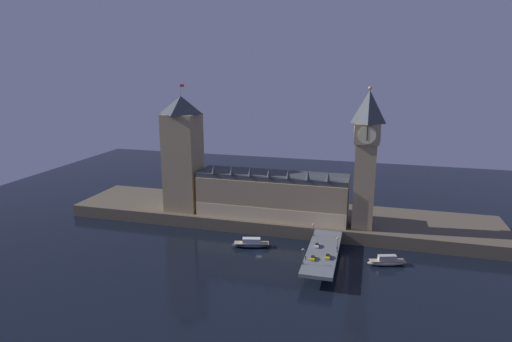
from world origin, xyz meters
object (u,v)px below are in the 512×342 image
object	(u,v)px
victoria_tower	(183,153)
street_lamp_far	(314,228)
pedestrian_near_rail	(306,257)
pedestrian_mid_walk	(337,247)
boat_downstream	(387,261)
car_southbound_lead	(328,256)
boat_upstream	(251,244)
car_northbound_trail	(313,258)
street_lamp_near	(303,254)
street_lamp_mid	(338,243)
car_northbound_lead	(317,245)
clock_tower	(366,155)

from	to	relation	value
victoria_tower	street_lamp_far	distance (m)	78.84
pedestrian_near_rail	pedestrian_mid_walk	xyz separation A→B (m)	(11.00, 13.06, -0.08)
pedestrian_near_rail	boat_downstream	world-z (taller)	pedestrian_near_rail
car_southbound_lead	boat_upstream	size ratio (longest dim) A/B	0.24
boat_upstream	boat_downstream	distance (m)	58.98
car_southbound_lead	car_northbound_trail	bearing A→B (deg)	-153.66
victoria_tower	street_lamp_near	xyz separation A→B (m)	(71.56, -49.59, -25.89)
street_lamp_far	boat_upstream	xyz separation A→B (m)	(-27.15, -6.07, -8.16)
car_northbound_trail	boat_downstream	distance (m)	32.89
car_southbound_lead	boat_downstream	world-z (taller)	car_southbound_lead
pedestrian_near_rail	street_lamp_far	bearing A→B (deg)	90.91
pedestrian_mid_walk	street_lamp_mid	bearing A→B (deg)	-80.97
car_northbound_trail	pedestrian_mid_walk	distance (m)	14.49
car_southbound_lead	street_lamp_mid	xyz separation A→B (m)	(3.15, 6.66, 3.38)
street_lamp_mid	boat_upstream	xyz separation A→B (m)	(-38.95, 8.65, -8.52)
pedestrian_mid_walk	boat_upstream	size ratio (longest dim) A/B	0.09
car_northbound_lead	street_lamp_mid	world-z (taller)	street_lamp_mid
car_southbound_lead	street_lamp_mid	distance (m)	8.11
car_southbound_lead	victoria_tower	bearing A→B (deg)	152.62
clock_tower	boat_upstream	xyz separation A→B (m)	(-47.67, -22.52, -39.11)
car_northbound_lead	car_northbound_trail	world-z (taller)	car_northbound_lead
street_lamp_mid	clock_tower	bearing A→B (deg)	74.37
car_northbound_trail	boat_downstream	xyz separation A→B (m)	(28.62, 15.37, -5.09)
victoria_tower	car_northbound_trail	distance (m)	91.65
clock_tower	street_lamp_far	world-z (taller)	clock_tower
pedestrian_near_rail	victoria_tower	bearing A→B (deg)	147.74
street_lamp_mid	boat_downstream	world-z (taller)	street_lamp_mid
car_northbound_lead	boat_downstream	xyz separation A→B (m)	(28.62, 2.79, -5.12)
car_northbound_lead	pedestrian_near_rail	world-z (taller)	pedestrian_near_rail
car_northbound_lead	pedestrian_mid_walk	bearing A→B (deg)	-4.68
clock_tower	pedestrian_mid_walk	distance (m)	45.23
pedestrian_near_rail	street_lamp_mid	xyz separation A→B (m)	(11.40, 10.54, 3.13)
street_lamp_near	boat_upstream	bearing A→B (deg)	139.27
street_lamp_mid	pedestrian_near_rail	bearing A→B (deg)	-137.25
car_northbound_trail	car_southbound_lead	distance (m)	6.14
pedestrian_mid_walk	clock_tower	bearing A→B (deg)	72.34
car_northbound_trail	boat_upstream	bearing A→B (deg)	149.23
victoria_tower	boat_downstream	size ratio (longest dim) A/B	3.91
street_lamp_near	street_lamp_far	world-z (taller)	street_lamp_near
car_northbound_trail	pedestrian_near_rail	world-z (taller)	pedestrian_near_rail
car_northbound_trail	street_lamp_far	xyz separation A→B (m)	(-3.15, 24.11, 3.07)
car_southbound_lead	street_lamp_near	bearing A→B (deg)	-137.04
pedestrian_near_rail	street_lamp_mid	bearing A→B (deg)	42.75
car_southbound_lead	boat_upstream	bearing A→B (deg)	156.84
pedestrian_near_rail	street_lamp_mid	world-z (taller)	street_lamp_mid
car_northbound_trail	boat_downstream	size ratio (longest dim) A/B	0.24
victoria_tower	pedestrian_near_rail	bearing A→B (deg)	-32.26
street_lamp_mid	street_lamp_far	size ratio (longest dim) A/B	1.10
car_northbound_trail	victoria_tower	bearing A→B (deg)	149.36
clock_tower	car_southbound_lead	bearing A→B (deg)	-107.42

